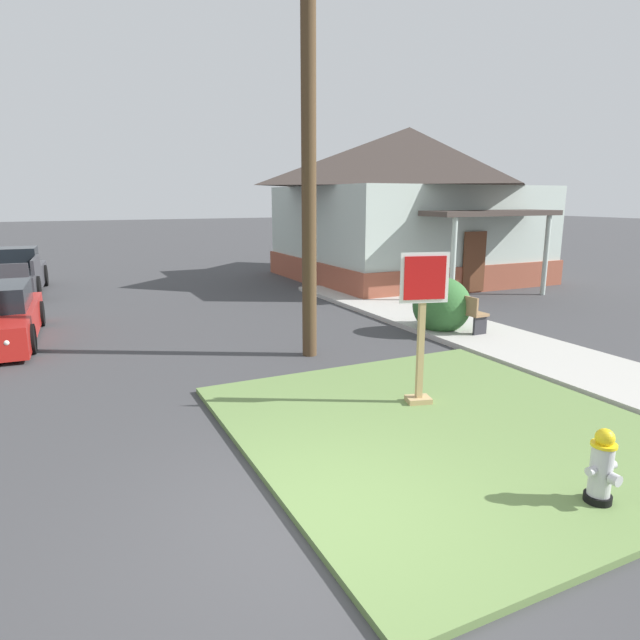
{
  "coord_description": "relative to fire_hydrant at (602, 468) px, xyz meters",
  "views": [
    {
      "loc": [
        -2.09,
        -4.28,
        3.13
      ],
      "look_at": [
        1.8,
        3.78,
        1.12
      ],
      "focal_mm": 30.62,
      "sensor_mm": 36.0,
      "label": 1
    }
  ],
  "objects": [
    {
      "name": "sidewalk_strip",
      "position": [
        3.76,
        6.09,
        -0.39
      ],
      "size": [
        2.2,
        15.38,
        0.12
      ],
      "primitive_type": "cube",
      "color": "#B2AFA8",
      "rests_on": "ground"
    },
    {
      "name": "fire_hydrant",
      "position": [
        0.0,
        0.0,
        0.0
      ],
      "size": [
        0.38,
        0.34,
        0.8
      ],
      "color": "black",
      "rests_on": "grass_corner_patch"
    },
    {
      "name": "street_bench",
      "position": [
        3.56,
        6.54,
        0.13
      ],
      "size": [
        0.46,
        1.55,
        0.85
      ],
      "color": "#93704C",
      "rests_on": "sidewalk_strip"
    },
    {
      "name": "utility_pole",
      "position": [
        -0.32,
        6.4,
        5.06
      ],
      "size": [
        1.78,
        0.29,
        10.57
      ],
      "color": "#4C3823",
      "rests_on": "ground"
    },
    {
      "name": "stop_sign",
      "position": [
        -0.01,
        3.09,
        0.75
      ],
      "size": [
        0.71,
        0.37,
        2.29
      ],
      "color": "tan",
      "rests_on": "grass_corner_patch"
    },
    {
      "name": "corner_house",
      "position": [
        7.68,
        14.68,
        2.49
      ],
      "size": [
        8.84,
        9.52,
        5.73
      ],
      "color": "brown",
      "rests_on": "ground"
    },
    {
      "name": "shrub_by_curb",
      "position": [
        3.25,
        6.75,
        0.21
      ],
      "size": [
        1.35,
        1.35,
        1.32
      ],
      "primitive_type": "ellipsoid",
      "color": "#356933",
      "rests_on": "ground"
    },
    {
      "name": "pickup_truck_charcoal",
      "position": [
        -6.32,
        17.25,
        0.16
      ],
      "size": [
        2.4,
        5.26,
        1.48
      ],
      "color": "#38383D",
      "rests_on": "ground"
    },
    {
      "name": "ground_plane",
      "position": [
        -2.68,
        0.97,
        -0.45
      ],
      "size": [
        160.0,
        160.0,
        0.0
      ],
      "primitive_type": "plane",
      "color": "#3D3D3F"
    },
    {
      "name": "manhole_cover",
      "position": [
        -2.48,
        4.51,
        -0.45
      ],
      "size": [
        0.7,
        0.7,
        0.02
      ],
      "primitive_type": "cylinder",
      "color": "black",
      "rests_on": "ground"
    },
    {
      "name": "grass_corner_patch",
      "position": [
        -0.18,
        2.25,
        -0.41
      ],
      "size": [
        5.47,
        5.91,
        0.08
      ],
      "primitive_type": "cube",
      "color": "#668447",
      "rests_on": "ground"
    }
  ]
}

